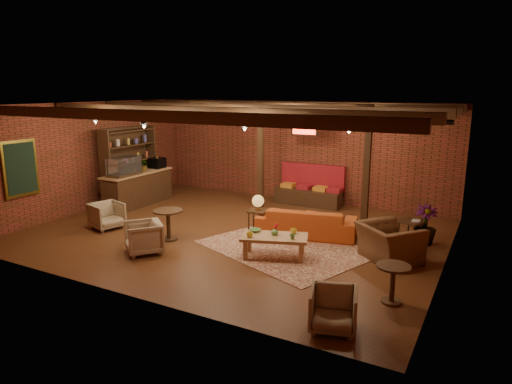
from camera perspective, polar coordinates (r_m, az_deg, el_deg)
The scene contains 29 objects.
floor at distance 11.69m, azimuth -2.79°, elevation -5.06°, with size 10.00×10.00×0.00m, color #3D1C0F.
ceiling at distance 11.13m, azimuth -2.98°, elevation 10.82°, with size 10.00×8.00×0.02m, color black.
wall_back at distance 14.82m, azimuth 5.20°, elevation 5.09°, with size 10.00×0.02×3.20m, color brown.
wall_front at distance 8.23m, azimuth -17.49°, elevation -1.78°, with size 10.00×0.02×3.20m, color brown.
wall_left at distance 14.51m, azimuth -20.05°, elevation 4.19°, with size 0.02×8.00×3.20m, color brown.
wall_right at distance 9.74m, azimuth 23.15°, elevation -0.01°, with size 0.02×8.00×3.20m, color brown.
ceiling_beams at distance 11.14m, azimuth -2.97°, elevation 10.20°, with size 9.80×6.40×0.22m, color black, non-canonical shape.
ceiling_pipe at distance 12.54m, azimuth 0.90°, elevation 9.46°, with size 0.12×0.12×9.60m, color black.
post_left at distance 13.83m, azimuth 0.60°, elevation 4.58°, with size 0.16×0.16×3.20m, color black.
post_right at distance 12.05m, azimuth 13.69°, elevation 2.97°, with size 0.16×0.16×3.20m, color black.
service_counter at distance 14.69m, azimuth -14.57°, elevation 1.49°, with size 0.80×2.50×1.60m, color black, non-canonical shape.
plant_counter at distance 14.70m, azimuth -13.85°, elevation 3.20°, with size 0.35×0.39×0.30m, color #337F33.
shelving_hutch at distance 14.97m, azimuth -15.53°, elevation 3.19°, with size 0.52×2.00×2.40m, color black, non-canonical shape.
chalkboard_menu at distance 13.07m, azimuth -27.35°, elevation 2.64°, with size 0.08×0.96×1.46m, color black.
banquette at distance 14.38m, azimuth 6.60°, elevation 0.36°, with size 2.10×0.70×1.00m, color maroon, non-canonical shape.
service_sign at distance 13.68m, azimuth 6.08°, elevation 7.58°, with size 0.86×0.06×0.30m, color #FF3119.
ceiling_spotlights at distance 11.15m, azimuth -2.95°, elevation 9.07°, with size 6.40×4.40×0.28m, color black, non-canonical shape.
rug at distance 10.59m, azimuth 3.74°, elevation -6.97°, with size 3.56×2.72×0.01m, color maroon.
sofa at distance 11.38m, azimuth 6.34°, elevation -3.77°, with size 2.43×0.95×0.71m, color #A54116.
coffee_table at distance 9.90m, azimuth 2.24°, elevation -5.78°, with size 1.58×1.15×0.74m.
side_table_lamp at distance 11.55m, azimuth 0.25°, elevation -1.49°, with size 0.53×0.53×0.96m.
round_table_left at distance 11.20m, azimuth -10.91°, elevation -3.41°, with size 0.71×0.71×0.74m.
armchair_a at distance 12.53m, azimuth -18.16°, elevation -2.66°, with size 0.74×0.69×0.76m, color beige.
armchair_b at distance 10.46m, azimuth -13.86°, elevation -5.36°, with size 0.76×0.71×0.78m, color beige.
armchair_right at distance 10.09m, azimuth 16.33°, elevation -5.38°, with size 1.21×0.78×1.05m, color brown.
side_table_book at distance 11.30m, azimuth 18.87°, elevation -3.63°, with size 0.66×0.66×0.59m.
round_table_right at distance 8.20m, azimuth 16.73°, elevation -10.24°, with size 0.58×0.58×0.68m.
armchair_far at distance 7.21m, azimuth 9.62°, elevation -14.04°, with size 0.70×0.65×0.72m, color beige.
plant_tall at distance 11.19m, azimuth 20.73°, elevation 0.71°, with size 1.57×1.57×2.80m, color #4C7F4C.
Camera 1 is at (5.79, -9.50, 3.60)m, focal length 32.00 mm.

